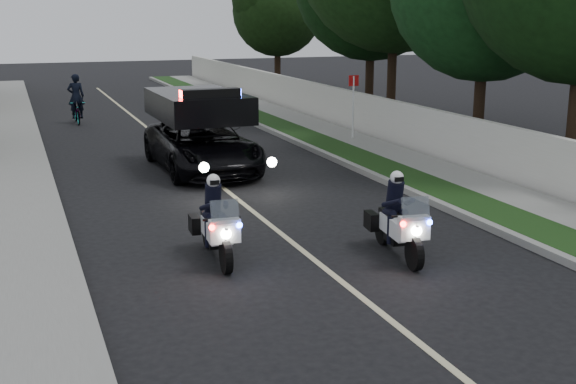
% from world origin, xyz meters
% --- Properties ---
extents(ground, '(120.00, 120.00, 0.00)m').
position_xyz_m(ground, '(0.00, 0.00, 0.00)').
color(ground, black).
rests_on(ground, ground).
extents(curb_right, '(0.20, 60.00, 0.15)m').
position_xyz_m(curb_right, '(4.10, 10.00, 0.07)').
color(curb_right, gray).
rests_on(curb_right, ground).
extents(grass_verge, '(1.20, 60.00, 0.16)m').
position_xyz_m(grass_verge, '(4.80, 10.00, 0.08)').
color(grass_verge, '#193814').
rests_on(grass_verge, ground).
extents(sidewalk_right, '(1.40, 60.00, 0.16)m').
position_xyz_m(sidewalk_right, '(6.10, 10.00, 0.08)').
color(sidewalk_right, gray).
rests_on(sidewalk_right, ground).
extents(property_wall, '(0.22, 60.00, 1.50)m').
position_xyz_m(property_wall, '(7.10, 10.00, 0.75)').
color(property_wall, beige).
rests_on(property_wall, ground).
extents(curb_left, '(0.20, 60.00, 0.15)m').
position_xyz_m(curb_left, '(-4.10, 10.00, 0.07)').
color(curb_left, gray).
rests_on(curb_left, ground).
extents(sidewalk_left, '(2.00, 60.00, 0.16)m').
position_xyz_m(sidewalk_left, '(-5.20, 10.00, 0.08)').
color(sidewalk_left, gray).
rests_on(sidewalk_left, ground).
extents(lane_marking, '(0.12, 50.00, 0.01)m').
position_xyz_m(lane_marking, '(0.00, 10.00, 0.00)').
color(lane_marking, '#BFB78C').
rests_on(lane_marking, ground).
extents(police_moto_left, '(0.74, 1.86, 1.55)m').
position_xyz_m(police_moto_left, '(-1.63, 2.09, 0.00)').
color(police_moto_left, silver).
rests_on(police_moto_left, ground).
extents(police_moto_right, '(0.87, 1.92, 1.57)m').
position_xyz_m(police_moto_right, '(1.51, 1.09, 0.00)').
color(police_moto_right, silver).
rests_on(police_moto_right, ground).
extents(police_suv, '(2.54, 5.32, 2.56)m').
position_xyz_m(police_suv, '(0.04, 9.69, 0.00)').
color(police_suv, black).
rests_on(police_suv, ground).
extents(bicycle, '(0.62, 1.72, 0.90)m').
position_xyz_m(bicycle, '(-2.41, 20.43, 0.00)').
color(bicycle, black).
rests_on(bicycle, ground).
extents(cyclist, '(0.65, 0.44, 1.79)m').
position_xyz_m(cyclist, '(-2.41, 20.43, 0.00)').
color(cyclist, black).
rests_on(cyclist, ground).
extents(sign_post, '(0.38, 0.38, 2.38)m').
position_xyz_m(sign_post, '(6.00, 12.38, 0.00)').
color(sign_post, '#AE0C22').
rests_on(sign_post, ground).
extents(tree_right_a, '(8.07, 8.07, 11.25)m').
position_xyz_m(tree_right_a, '(9.51, 5.77, 0.00)').
color(tree_right_a, black).
rests_on(tree_right_a, ground).
extents(tree_right_b, '(6.09, 6.09, 10.15)m').
position_xyz_m(tree_right_b, '(9.27, 9.83, 0.00)').
color(tree_right_b, '#154017').
rests_on(tree_right_b, ground).
extents(tree_right_c, '(7.25, 7.25, 10.85)m').
position_xyz_m(tree_right_c, '(9.63, 18.36, 0.00)').
color(tree_right_c, black).
rests_on(tree_right_c, ground).
extents(tree_right_d, '(10.13, 10.13, 12.82)m').
position_xyz_m(tree_right_d, '(9.46, 16.10, 0.00)').
color(tree_right_d, '#1B4015').
rests_on(tree_right_d, ground).
extents(tree_right_e, '(5.64, 5.64, 8.62)m').
position_xyz_m(tree_right_e, '(9.94, 30.85, 0.00)').
color(tree_right_e, black).
rests_on(tree_right_e, ground).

